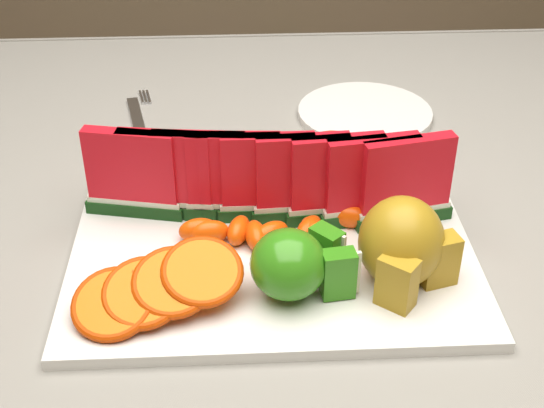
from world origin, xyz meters
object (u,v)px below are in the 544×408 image
at_px(fork, 140,124).
at_px(platter, 272,250).
at_px(apple_cluster, 296,264).
at_px(side_plate, 365,113).
at_px(pear_cluster, 403,245).

bearing_deg(fork, platter, -60.91).
height_order(platter, apple_cluster, apple_cluster).
height_order(apple_cluster, side_plate, apple_cluster).
distance_m(platter, pear_cluster, 0.14).
bearing_deg(apple_cluster, side_plate, 71.71).
relative_size(apple_cluster, fork, 0.56).
height_order(apple_cluster, fork, apple_cluster).
bearing_deg(side_plate, platter, -115.16).
bearing_deg(pear_cluster, side_plate, 86.39).
relative_size(pear_cluster, side_plate, 0.52).
distance_m(apple_cluster, pear_cluster, 0.10).
relative_size(platter, apple_cluster, 3.66).
distance_m(pear_cluster, side_plate, 0.36).
bearing_deg(pear_cluster, fork, 128.85).
bearing_deg(apple_cluster, platter, 103.84).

